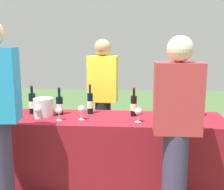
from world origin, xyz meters
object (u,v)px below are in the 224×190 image
(wine_bottle_1, at_px, (60,105))
(wine_glass_4, at_px, (179,114))
(server_pouring, at_px, (103,95))
(wine_glass_3, at_px, (138,112))
(wine_bottle_5, at_px, (200,106))
(guest_1, at_px, (177,124))
(wine_glass_1, at_px, (59,111))
(wine_glass_0, at_px, (37,110))
(wine_glass_2, at_px, (81,109))
(wine_bottle_3, at_px, (134,106))
(wine_bottle_0, at_px, (32,103))
(ice_bucket, at_px, (43,107))
(wine_bottle_2, at_px, (90,103))
(wine_bottle_4, at_px, (172,106))

(wine_bottle_1, relative_size, wine_glass_4, 2.33)
(server_pouring, bearing_deg, wine_glass_3, 125.08)
(wine_bottle_5, distance_m, guest_1, 0.84)
(wine_glass_1, relative_size, guest_1, 0.09)
(wine_glass_0, relative_size, wine_glass_2, 0.88)
(wine_bottle_3, xyz_separation_m, wine_glass_2, (-0.55, -0.19, -0.01))
(wine_glass_2, distance_m, wine_glass_4, 1.01)
(wine_glass_0, height_order, wine_glass_3, wine_glass_3)
(wine_glass_2, bearing_deg, wine_glass_1, -169.04)
(server_pouring, bearing_deg, wine_bottle_0, 37.91)
(ice_bucket, relative_size, server_pouring, 0.14)
(wine_bottle_0, relative_size, wine_bottle_1, 1.05)
(wine_glass_0, relative_size, guest_1, 0.08)
(wine_glass_0, distance_m, server_pouring, 0.95)
(wine_bottle_1, height_order, wine_glass_0, wine_bottle_1)
(wine_bottle_2, distance_m, wine_glass_0, 0.59)
(wine_bottle_4, xyz_separation_m, server_pouring, (-0.81, 0.54, 0.01))
(wine_bottle_4, relative_size, wine_glass_4, 2.47)
(wine_bottle_4, distance_m, wine_glass_3, 0.43)
(wine_bottle_5, xyz_separation_m, wine_glass_0, (-1.76, -0.22, -0.03))
(wine_bottle_5, bearing_deg, wine_bottle_0, -179.95)
(guest_1, bearing_deg, wine_glass_3, 122.92)
(wine_glass_1, xyz_separation_m, wine_glass_2, (0.23, 0.04, 0.01))
(wine_glass_2, xyz_separation_m, wine_glass_3, (0.60, -0.05, -0.00))
(wine_bottle_3, height_order, server_pouring, server_pouring)
(ice_bucket, bearing_deg, wine_bottle_4, 2.04)
(wine_glass_0, bearing_deg, wine_glass_4, -2.14)
(wine_bottle_4, distance_m, ice_bucket, 1.41)
(wine_bottle_1, distance_m, wine_glass_2, 0.34)
(wine_bottle_0, distance_m, wine_glass_3, 1.23)
(wine_bottle_3, relative_size, wine_bottle_4, 0.98)
(wine_glass_0, height_order, wine_glass_1, wine_glass_1)
(wine_bottle_1, height_order, server_pouring, server_pouring)
(wine_bottle_1, xyz_separation_m, wine_bottle_3, (0.83, 0.00, 0.01))
(wine_glass_2, bearing_deg, wine_bottle_0, 160.11)
(wine_bottle_3, height_order, guest_1, guest_1)
(wine_glass_4, bearing_deg, wine_bottle_0, 170.53)
(wine_bottle_1, relative_size, wine_glass_1, 2.19)
(wine_bottle_0, distance_m, wine_glass_0, 0.25)
(wine_glass_0, xyz_separation_m, ice_bucket, (0.03, 0.12, 0.01))
(wine_glass_0, xyz_separation_m, wine_glass_2, (0.48, -0.01, 0.02))
(wine_glass_4, bearing_deg, wine_glass_2, 177.16)
(wine_bottle_4, bearing_deg, guest_1, -94.28)
(wine_glass_0, distance_m, wine_glass_1, 0.26)
(wine_bottle_2, height_order, wine_glass_4, wine_bottle_2)
(wine_glass_0, bearing_deg, wine_glass_1, -11.25)
(wine_bottle_0, bearing_deg, wine_bottle_5, 0.05)
(server_pouring, xyz_separation_m, guest_1, (0.76, -1.25, 0.00))
(wine_bottle_4, bearing_deg, wine_bottle_5, 7.84)
(wine_bottle_3, bearing_deg, server_pouring, 127.50)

